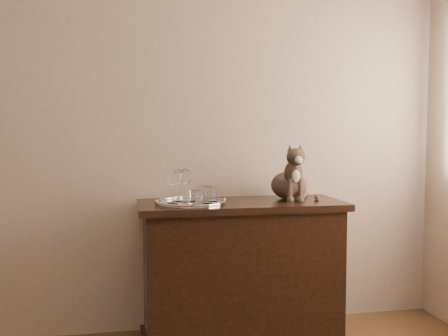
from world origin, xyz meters
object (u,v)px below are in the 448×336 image
at_px(wine_glass_a, 179,185).
at_px(tumbler_a, 210,195).
at_px(wine_glass_d, 185,185).
at_px(tumbler_b, 196,198).
at_px(tumbler_c, 204,193).
at_px(cat, 289,171).
at_px(sideboard, 241,273).
at_px(tray, 191,203).
at_px(wine_glass_c, 173,187).

relative_size(wine_glass_a, tumbler_a, 2.04).
height_order(wine_glass_d, tumbler_b, wine_glass_d).
distance_m(tumbler_b, tumbler_c, 0.16).
xyz_separation_m(tumbler_a, cat, (0.52, 0.16, 0.11)).
height_order(sideboard, tumbler_a, tumbler_a).
bearing_deg(tumbler_a, tray, 149.05).
bearing_deg(tumbler_c, wine_glass_c, -160.98).
bearing_deg(wine_glass_d, wine_glass_c, -143.12).
xyz_separation_m(tumbler_b, tumbler_c, (0.06, 0.15, 0.00)).
height_order(tumbler_a, cat, cat).
relative_size(tray, wine_glass_a, 2.13).
xyz_separation_m(wine_glass_d, cat, (0.64, 0.07, 0.06)).
distance_m(tumbler_a, tumbler_b, 0.10).
distance_m(tray, wine_glass_c, 0.15).
relative_size(tumbler_c, cat, 0.27).
bearing_deg(sideboard, tray, -174.32).
distance_m(sideboard, tumbler_a, 0.53).
bearing_deg(sideboard, wine_glass_a, 174.35).
bearing_deg(cat, wine_glass_d, -173.30).
xyz_separation_m(wine_glass_a, wine_glass_c, (-0.04, -0.09, 0.00)).
relative_size(sideboard, tumbler_a, 13.01).
bearing_deg(wine_glass_d, tumbler_c, 3.09).
relative_size(sideboard, wine_glass_a, 6.38).
xyz_separation_m(wine_glass_d, tumbler_a, (0.13, -0.09, -0.05)).
bearing_deg(cat, tray, -170.22).
height_order(tumbler_a, tumbler_b, tumbler_a).
bearing_deg(wine_glass_d, wine_glass_a, 134.72).
bearing_deg(tumbler_a, wine_glass_c, 170.85).
height_order(wine_glass_a, tumbler_a, wine_glass_a).
bearing_deg(cat, tumbler_b, -160.30).
distance_m(tumbler_c, cat, 0.55).
xyz_separation_m(tray, wine_glass_c, (-0.10, -0.03, 0.10)).
distance_m(wine_glass_c, tumbler_c, 0.20).
relative_size(tray, wine_glass_c, 2.11).
bearing_deg(tumbler_c, tumbler_b, -113.94).
height_order(wine_glass_d, tumbler_c, wine_glass_d).
relative_size(sideboard, wine_glass_d, 6.23).
height_order(wine_glass_a, wine_glass_c, wine_glass_c).
relative_size(tumbler_b, cat, 0.24).
relative_size(wine_glass_c, tumbler_b, 2.36).
height_order(tray, cat, cat).
xyz_separation_m(tumbler_a, tumbler_b, (-0.08, -0.05, -0.01)).
height_order(wine_glass_d, cat, cat).
xyz_separation_m(wine_glass_d, tumbler_c, (0.11, 0.01, -0.05)).
relative_size(wine_glass_c, cat, 0.56).
height_order(wine_glass_c, tumbler_c, wine_glass_c).
relative_size(wine_glass_c, tumbler_a, 2.06).
xyz_separation_m(tray, wine_glass_a, (-0.06, 0.07, 0.10)).
bearing_deg(wine_glass_c, tray, 14.46).
bearing_deg(tumbler_a, tumbler_c, 101.47).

